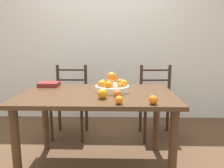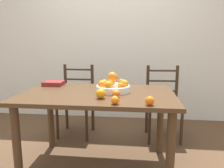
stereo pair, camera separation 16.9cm
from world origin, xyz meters
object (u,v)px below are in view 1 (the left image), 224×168
(chair_left, at_px, (70,102))
(orange_loose_1, at_px, (119,100))
(fruit_bowl, at_px, (112,86))
(chair_right, at_px, (157,103))
(orange_loose_2, at_px, (102,94))
(orange_loose_3, at_px, (117,93))
(book_stack, at_px, (49,84))
(orange_loose_0, at_px, (153,100))

(chair_left, bearing_deg, orange_loose_1, -60.32)
(orange_loose_1, bearing_deg, fruit_bowl, 97.92)
(chair_left, height_order, chair_right, same)
(orange_loose_2, height_order, orange_loose_3, orange_loose_2)
(orange_loose_3, height_order, book_stack, orange_loose_3)
(fruit_bowl, height_order, chair_right, fruit_bowl)
(orange_loose_1, relative_size, book_stack, 0.31)
(fruit_bowl, distance_m, chair_left, 0.99)
(orange_loose_2, xyz_separation_m, book_stack, (-0.61, 0.52, -0.02))
(fruit_bowl, relative_size, orange_loose_3, 4.90)
(chair_left, bearing_deg, orange_loose_3, -55.64)
(chair_right, bearing_deg, fruit_bowl, -130.82)
(chair_left, bearing_deg, orange_loose_2, -62.52)
(orange_loose_1, relative_size, orange_loose_3, 0.98)
(orange_loose_0, distance_m, book_stack, 1.21)
(chair_left, bearing_deg, chair_right, 1.16)
(orange_loose_0, height_order, orange_loose_3, orange_loose_0)
(orange_loose_0, bearing_deg, chair_left, 127.50)
(orange_loose_0, height_order, chair_left, chair_left)
(orange_loose_3, xyz_separation_m, book_stack, (-0.73, 0.46, -0.01))
(chair_left, relative_size, book_stack, 4.46)
(orange_loose_1, relative_size, chair_right, 0.07)
(fruit_bowl, bearing_deg, chair_left, 128.01)
(fruit_bowl, bearing_deg, orange_loose_3, -77.26)
(chair_left, bearing_deg, book_stack, -102.06)
(orange_loose_2, distance_m, orange_loose_3, 0.14)
(orange_loose_2, distance_m, book_stack, 0.80)
(fruit_bowl, distance_m, orange_loose_3, 0.22)
(orange_loose_3, bearing_deg, orange_loose_2, -157.20)
(orange_loose_2, xyz_separation_m, chair_right, (0.64, 1.00, -0.35))
(chair_right, bearing_deg, orange_loose_0, -104.96)
(orange_loose_1, distance_m, orange_loose_2, 0.21)
(chair_right, bearing_deg, book_stack, -161.86)
(orange_loose_0, relative_size, orange_loose_3, 1.05)
(chair_right, distance_m, book_stack, 1.38)
(orange_loose_3, bearing_deg, chair_left, 123.19)
(fruit_bowl, relative_size, chair_right, 0.35)
(orange_loose_0, xyz_separation_m, book_stack, (-1.00, 0.68, -0.01))
(fruit_bowl, xyz_separation_m, orange_loose_3, (0.05, -0.22, -0.02))
(chair_left, relative_size, chair_right, 1.00)
(orange_loose_0, distance_m, orange_loose_2, 0.43)
(chair_left, distance_m, book_stack, 0.59)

